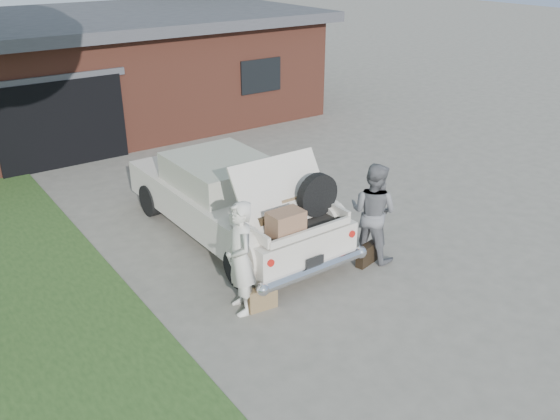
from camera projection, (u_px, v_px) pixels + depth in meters
ground at (300, 280)px, 10.19m from camera, size 90.00×90.00×0.00m
house at (106, 68)px, 18.53m from camera, size 12.80×7.80×3.30m
sedan at (232, 199)px, 11.43m from camera, size 2.12×5.30×2.02m
woman_left at (240, 259)px, 8.99m from camera, size 0.59×0.76×1.85m
woman_right at (373, 212)px, 10.54m from camera, size 0.97×1.08×1.83m
suitcase_left at (262, 299)px, 9.32m from camera, size 0.50×0.21×0.37m
suitcase_right at (367, 254)px, 10.63m from camera, size 0.51×0.27×0.38m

